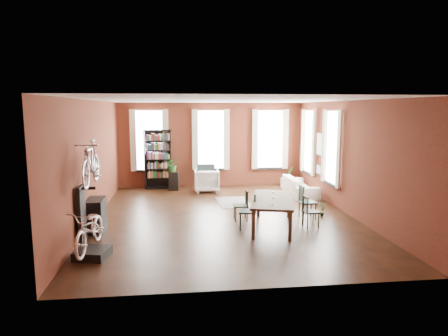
{
  "coord_description": "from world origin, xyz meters",
  "views": [
    {
      "loc": [
        -1.27,
        -10.68,
        2.98
      ],
      "look_at": [
        0.05,
        0.6,
        1.28
      ],
      "focal_mm": 32.0,
      "sensor_mm": 36.0,
      "label": 1
    }
  ],
  "objects": [
    {
      "name": "cream_sofa",
      "position": [
        2.95,
        2.6,
        0.41
      ],
      "size": [
        0.61,
        2.08,
        0.81
      ],
      "primitive_type": "imported",
      "rotation": [
        0.0,
        0.0,
        1.57
      ],
      "color": "beige",
      "rests_on": "ground"
    },
    {
      "name": "bike_wall_rack",
      "position": [
        -3.4,
        -1.8,
        0.65
      ],
      "size": [
        0.16,
        0.6,
        1.3
      ],
      "primitive_type": "cube",
      "color": "black",
      "rests_on": "ground"
    },
    {
      "name": "dining_chair_a",
      "position": [
        0.43,
        -1.19,
        0.46
      ],
      "size": [
        0.48,
        0.48,
        0.91
      ],
      "primitive_type": "cube",
      "rotation": [
        0.0,
        0.0,
        -1.73
      ],
      "color": "#1A3938",
      "rests_on": "ground"
    },
    {
      "name": "dining_chair_b",
      "position": [
        0.39,
        -0.39,
        0.41
      ],
      "size": [
        0.38,
        0.38,
        0.82
      ],
      "primitive_type": "cube",
      "rotation": [
        0.0,
        0.0,
        -1.58
      ],
      "color": "black",
      "rests_on": "ground"
    },
    {
      "name": "plant_on_stand",
      "position": [
        -1.45,
        3.86,
        0.9
      ],
      "size": [
        0.62,
        0.66,
        0.44
      ],
      "primitive_type": "imported",
      "rotation": [
        0.0,
        0.0,
        0.23
      ],
      "color": "#275522",
      "rests_on": "plant_stand"
    },
    {
      "name": "plant_by_sofa",
      "position": [
        3.04,
        4.29,
        0.17
      ],
      "size": [
        0.63,
        0.84,
        0.33
      ],
      "primitive_type": "imported",
      "rotation": [
        0.0,
        0.0,
        0.33
      ],
      "color": "#366227",
      "rests_on": "ground"
    },
    {
      "name": "plant_stand",
      "position": [
        -1.42,
        3.89,
        0.34
      ],
      "size": [
        0.38,
        0.38,
        0.68
      ],
      "primitive_type": "cube",
      "rotation": [
        0.0,
        0.0,
        -0.11
      ],
      "color": "black",
      "rests_on": "ground"
    },
    {
      "name": "dining_chair_c",
      "position": [
        2.05,
        -1.19,
        0.4
      ],
      "size": [
        0.41,
        0.41,
        0.8
      ],
      "primitive_type": "cube",
      "rotation": [
        0.0,
        0.0,
        1.68
      ],
      "color": "black",
      "rests_on": "ground"
    },
    {
      "name": "white_armchair",
      "position": [
        -0.24,
        3.48,
        0.44
      ],
      "size": [
        0.88,
        0.83,
        0.89
      ],
      "primitive_type": "imported",
      "rotation": [
        0.0,
        0.0,
        3.12
      ],
      "color": "white",
      "rests_on": "ground"
    },
    {
      "name": "dining_chair_d",
      "position": [
        2.23,
        -0.42,
        0.46
      ],
      "size": [
        0.44,
        0.44,
        0.91
      ],
      "primitive_type": "cube",
      "rotation": [
        0.0,
        0.0,
        1.61
      ],
      "color": "#1C3D3B",
      "rests_on": "ground"
    },
    {
      "name": "console_table",
      "position": [
        -3.28,
        -0.9,
        0.4
      ],
      "size": [
        0.4,
        0.8,
        0.8
      ],
      "primitive_type": "cube",
      "color": "black",
      "rests_on": "ground"
    },
    {
      "name": "bike_trainer",
      "position": [
        -3.01,
        -2.73,
        0.09
      ],
      "size": [
        0.74,
        0.74,
        0.18
      ],
      "primitive_type": "cube",
      "rotation": [
        0.0,
        0.0,
        -0.23
      ],
      "color": "black",
      "rests_on": "ground"
    },
    {
      "name": "dining_table",
      "position": [
        1.09,
        -1.12,
        0.37
      ],
      "size": [
        1.52,
        2.36,
        0.74
      ],
      "primitive_type": "cube",
      "rotation": [
        0.0,
        0.0,
        -0.26
      ],
      "color": "#483C2B",
      "rests_on": "ground"
    },
    {
      "name": "room",
      "position": [
        0.25,
        0.62,
        2.14
      ],
      "size": [
        9.0,
        9.04,
        3.22
      ],
      "color": "black",
      "rests_on": "ground"
    },
    {
      "name": "bicycle_hung",
      "position": [
        -3.15,
        -1.8,
        2.13
      ],
      "size": [
        0.47,
        1.0,
        1.66
      ],
      "primitive_type": "imported",
      "color": "#A5A8AD",
      "rests_on": "bike_wall_rack"
    },
    {
      "name": "striped_rug",
      "position": [
        0.49,
        1.65,
        0.01
      ],
      "size": [
        1.07,
        1.64,
        0.01
      ],
      "primitive_type": "cube",
      "rotation": [
        0.0,
        0.0,
        0.05
      ],
      "color": "black",
      "rests_on": "ground"
    },
    {
      "name": "plant_small",
      "position": [
        2.71,
        -0.25,
        0.07
      ],
      "size": [
        0.4,
        0.44,
        0.14
      ],
      "primitive_type": "imported",
      "rotation": [
        0.0,
        0.0,
        0.62
      ],
      "color": "#2C4F1F",
      "rests_on": "ground"
    },
    {
      "name": "bookshelf",
      "position": [
        -2.0,
        4.3,
        1.1
      ],
      "size": [
        1.0,
        0.32,
        2.2
      ],
      "primitive_type": "cube",
      "color": "black",
      "rests_on": "ground"
    },
    {
      "name": "bicycle_floor",
      "position": [
        -3.03,
        -2.75,
        1.0
      ],
      "size": [
        0.65,
        0.91,
        1.64
      ],
      "primitive_type": "imported",
      "rotation": [
        0.0,
        0.0,
        -0.09
      ],
      "color": "beige",
      "rests_on": "bike_trainer"
    }
  ]
}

